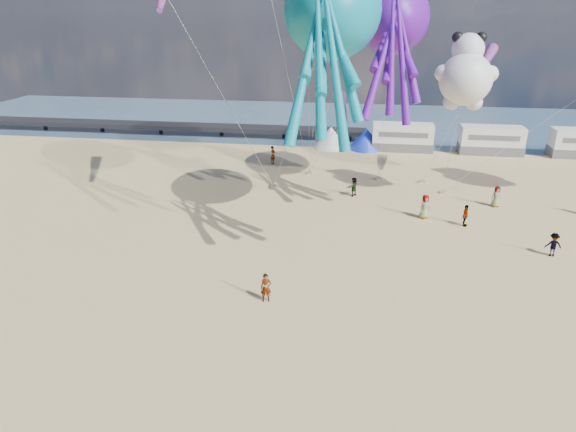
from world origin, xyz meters
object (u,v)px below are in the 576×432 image
object	(u,v)px
motorhome_0	(402,137)
sandbag_b	(379,178)
windsock_mid	(484,64)
sandbag_d	(422,182)
kite_octopus_purple	(393,18)
sandbag_a	(273,187)
kite_panda	(466,79)
motorhome_1	(491,140)
tent_white	(331,137)
beachgoer_3	(465,216)
beachgoer_0	(425,207)
tent_blue	(366,138)
beachgoer_4	(354,187)
sandbag_e	(309,173)
kite_octopus_teal	(333,10)
beachgoer_2	(553,245)
windsock_right	(343,115)
beachgoer_5	(273,155)
standing_person	(266,288)
beachgoer_6	(496,196)
sandbag_c	(442,192)

from	to	relation	value
motorhome_0	sandbag_b	bearing A→B (deg)	-103.33
sandbag_b	windsock_mid	size ratio (longest dim) A/B	0.09
sandbag_d	kite_octopus_purple	distance (m)	14.74
sandbag_a	sandbag_b	world-z (taller)	same
sandbag_a	kite_panda	world-z (taller)	kite_panda
motorhome_1	tent_white	world-z (taller)	motorhome_1
beachgoer_3	sandbag_a	size ratio (longest dim) A/B	3.30
beachgoer_0	sandbag_a	size ratio (longest dim) A/B	3.75
tent_blue	beachgoer_4	size ratio (longest dim) A/B	2.44
motorhome_0	kite_octopus_purple	xyz separation A→B (m)	(-2.50, -14.08, 12.64)
beachgoer_3	sandbag_a	distance (m)	16.69
beachgoer_4	sandbag_d	distance (m)	7.64
sandbag_e	kite_octopus_teal	world-z (taller)	kite_octopus_teal
beachgoer_2	beachgoer_3	bearing A→B (deg)	-40.85
tent_blue	sandbag_b	distance (m)	11.36
beachgoer_4	windsock_right	world-z (taller)	windsock_right
sandbag_e	windsock_right	world-z (taller)	windsock_right
motorhome_0	kite_panda	size ratio (longest dim) A/B	0.98
beachgoer_3	sandbag_a	world-z (taller)	beachgoer_3
sandbag_a	windsock_mid	world-z (taller)	windsock_mid
sandbag_a	kite_octopus_purple	world-z (taller)	kite_octopus_purple
tent_blue	sandbag_b	size ratio (longest dim) A/B	8.00
sandbag_d	kite_panda	xyz separation A→B (m)	(1.85, -4.78, 9.74)
tent_white	sandbag_a	xyz separation A→B (m)	(-3.98, -15.09, -1.09)
beachgoer_0	windsock_right	size ratio (longest dim) A/B	0.37
beachgoer_3	beachgoer_4	bearing A→B (deg)	75.06
beachgoer_2	sandbag_d	bearing A→B (deg)	-63.35
beachgoer_5	standing_person	bearing A→B (deg)	-151.45
beachgoer_0	windsock_right	xyz separation A→B (m)	(-6.54, 2.71, 6.23)
beachgoer_5	kite_panda	world-z (taller)	kite_panda
motorhome_1	beachgoer_3	xyz separation A→B (m)	(-6.10, -21.54, -0.68)
beachgoer_6	kite_octopus_teal	distance (m)	19.89
kite_octopus_teal	windsock_mid	xyz separation A→B (m)	(12.12, 12.06, -4.32)
sandbag_a	motorhome_1	bearing A→B (deg)	35.09
kite_octopus_teal	motorhome_0	bearing A→B (deg)	53.31
sandbag_e	kite_octopus_teal	distance (m)	19.12
beachgoer_3	beachgoer_4	world-z (taller)	beachgoer_3
beachgoer_0	windsock_right	world-z (taller)	windsock_right
sandbag_b	sandbag_e	bearing A→B (deg)	173.69
sandbag_c	sandbag_b	bearing A→B (deg)	149.97
standing_person	beachgoer_4	bearing A→B (deg)	64.65
tent_blue	kite_octopus_purple	size ratio (longest dim) A/B	0.33
beachgoer_2	beachgoer_6	xyz separation A→B (m)	(-1.63, 8.75, 0.07)
tent_blue	sandbag_d	distance (m)	12.80
sandbag_d	kite_panda	distance (m)	11.01
sandbag_a	motorhome_0	bearing A→B (deg)	51.56
kite_panda	motorhome_1	bearing A→B (deg)	63.97
motorhome_0	windsock_right	xyz separation A→B (m)	(-5.93, -17.72, 5.67)
beachgoer_2	sandbag_b	size ratio (longest dim) A/B	3.17
sandbag_b	sandbag_c	size ratio (longest dim) A/B	1.00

